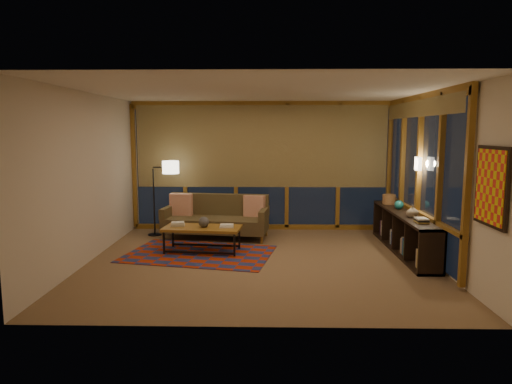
{
  "coord_description": "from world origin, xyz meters",
  "views": [
    {
      "loc": [
        0.09,
        -7.16,
        2.09
      ],
      "look_at": [
        -0.07,
        0.63,
        1.04
      ],
      "focal_mm": 32.0,
      "sensor_mm": 36.0,
      "label": 1
    }
  ],
  "objects_px": {
    "floor_lamp": "(154,198)",
    "bookshelf": "(404,232)",
    "sofa": "(216,217)",
    "coffee_table": "(202,239)"
  },
  "relations": [
    {
      "from": "coffee_table",
      "to": "bookshelf",
      "type": "distance_m",
      "value": 3.5
    },
    {
      "from": "floor_lamp",
      "to": "bookshelf",
      "type": "xyz_separation_m",
      "value": [
        4.64,
        -1.19,
        -0.41
      ]
    },
    {
      "from": "coffee_table",
      "to": "bookshelf",
      "type": "relative_size",
      "value": 0.48
    },
    {
      "from": "coffee_table",
      "to": "floor_lamp",
      "type": "bearing_deg",
      "value": 137.81
    },
    {
      "from": "floor_lamp",
      "to": "sofa",
      "type": "bearing_deg",
      "value": -14.61
    },
    {
      "from": "coffee_table",
      "to": "bookshelf",
      "type": "xyz_separation_m",
      "value": [
        3.49,
        0.08,
        0.12
      ]
    },
    {
      "from": "coffee_table",
      "to": "floor_lamp",
      "type": "distance_m",
      "value": 1.79
    },
    {
      "from": "sofa",
      "to": "floor_lamp",
      "type": "xyz_separation_m",
      "value": [
        -1.26,
        0.23,
        0.34
      ]
    },
    {
      "from": "coffee_table",
      "to": "floor_lamp",
      "type": "xyz_separation_m",
      "value": [
        -1.14,
        1.28,
        0.53
      ]
    },
    {
      "from": "sofa",
      "to": "coffee_table",
      "type": "xyz_separation_m",
      "value": [
        -0.12,
        -1.05,
        -0.19
      ]
    }
  ]
}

